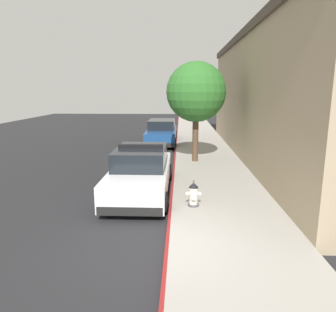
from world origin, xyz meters
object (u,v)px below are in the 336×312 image
police_cruiser (141,172)px  street_tree (196,92)px  parked_car_silver_ahead (162,133)px  fire_hydrant (193,194)px

police_cruiser → street_tree: size_ratio=1.06×
parked_car_silver_ahead → street_tree: 6.57m
parked_car_silver_ahead → fire_hydrant: (1.62, -11.64, -0.22)m
police_cruiser → parked_car_silver_ahead: bearing=89.5°
street_tree → fire_hydrant: bearing=-93.0°
police_cruiser → street_tree: street_tree is taller
fire_hydrant → parked_car_silver_ahead: bearing=97.9°
parked_car_silver_ahead → street_tree: bearing=-71.4°
police_cruiser → street_tree: bearing=65.2°
police_cruiser → parked_car_silver_ahead: size_ratio=1.00×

